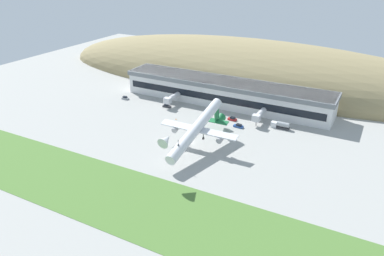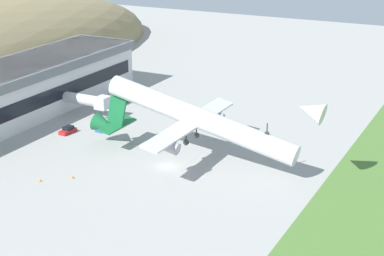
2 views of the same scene
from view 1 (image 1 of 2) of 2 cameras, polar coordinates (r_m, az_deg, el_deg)
name	(u,v)px [view 1 (image 1 of 2)]	position (r m, az deg, el deg)	size (l,w,h in m)	color
ground_plane	(190,142)	(152.71, -0.27, -2.14)	(343.98, 343.98, 0.00)	#9E9E99
grass_strip_foreground	(123,198)	(121.24, -10.40, -10.45)	(309.58, 30.27, 0.08)	#4C7533
hill_backdrop	(252,80)	(233.87, 9.13, 7.28)	(270.79, 78.34, 47.88)	#8E7F56
terminal_building	(225,91)	(191.00, 5.10, 5.67)	(108.24, 18.36, 12.18)	silver
jetway_0	(171,98)	(188.80, -3.14, 4.56)	(3.38, 12.07, 5.43)	silver
jetway_1	(259,115)	(170.95, 10.18, 1.97)	(3.38, 12.24, 5.43)	silver
cargo_airplane	(197,129)	(144.09, 0.80, -0.08)	(32.43, 49.15, 14.50)	silver
service_car_0	(167,106)	(188.26, -3.87, 3.38)	(4.32, 2.13, 1.42)	#333338
service_car_1	(125,98)	(201.50, -10.14, 4.52)	(3.75, 1.98, 1.57)	#999EA3
service_car_2	(232,119)	(173.60, 6.17, 1.39)	(4.18, 2.15, 1.53)	#B21E1E
service_car_3	(239,126)	(166.72, 7.11, 0.32)	(4.50, 2.11, 1.53)	#264C99
fuel_truck	(280,125)	(168.69, 13.33, 0.42)	(8.23, 2.43, 3.11)	silver
traffic_cone_0	(176,119)	(173.59, -2.45, 1.39)	(0.52, 0.52, 0.58)	orange
traffic_cone_1	(178,124)	(168.35, -2.07, 0.63)	(0.52, 0.52, 0.58)	orange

